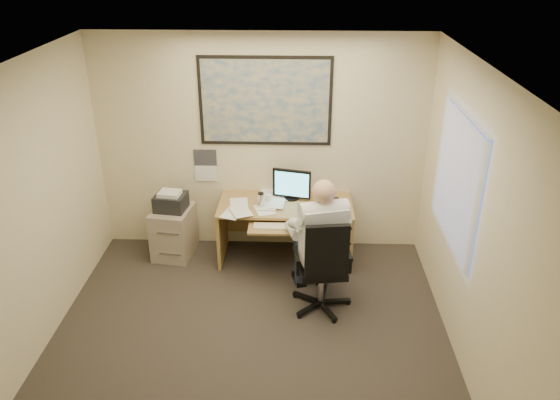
{
  "coord_description": "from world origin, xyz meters",
  "views": [
    {
      "loc": [
        0.45,
        -3.98,
        3.64
      ],
      "look_at": [
        0.27,
        1.3,
        1.08
      ],
      "focal_mm": 35.0,
      "sensor_mm": 36.0,
      "label": 1
    }
  ],
  "objects_px": {
    "office_chair": "(321,283)",
    "person": "(322,246)",
    "desk": "(312,226)",
    "filing_cabinet": "(173,228)"
  },
  "relations": [
    {
      "from": "person",
      "to": "office_chair",
      "type": "bearing_deg",
      "value": -109.51
    },
    {
      "from": "filing_cabinet",
      "to": "person",
      "type": "xyz_separation_m",
      "value": [
        1.8,
        -0.98,
        0.36
      ]
    },
    {
      "from": "desk",
      "to": "person",
      "type": "xyz_separation_m",
      "value": [
        0.08,
        -0.97,
        0.3
      ]
    },
    {
      "from": "desk",
      "to": "person",
      "type": "bearing_deg",
      "value": -85.4
    },
    {
      "from": "filing_cabinet",
      "to": "person",
      "type": "bearing_deg",
      "value": -20.67
    },
    {
      "from": "desk",
      "to": "office_chair",
      "type": "xyz_separation_m",
      "value": [
        0.07,
        -1.06,
        -0.11
      ]
    },
    {
      "from": "filing_cabinet",
      "to": "office_chair",
      "type": "relative_size",
      "value": 0.78
    },
    {
      "from": "filing_cabinet",
      "to": "office_chair",
      "type": "distance_m",
      "value": 2.09
    },
    {
      "from": "office_chair",
      "to": "person",
      "type": "height_order",
      "value": "person"
    },
    {
      "from": "desk",
      "to": "office_chair",
      "type": "distance_m",
      "value": 1.06
    }
  ]
}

